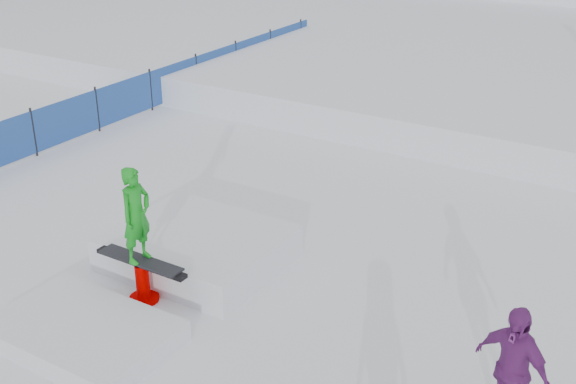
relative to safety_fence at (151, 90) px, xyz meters
The scene contains 5 objects.
ground 9.28m from the safety_fence, 45.44° to the right, with size 120.00×120.00×0.00m, color white.
snow_midrise 11.43m from the safety_fence, 55.34° to the left, with size 50.00×18.00×0.80m, color white.
safety_fence is the anchor object (origin of this frame).
spectator_purple 13.10m from the safety_fence, 31.06° to the right, with size 0.94×0.39×1.60m, color #75287C.
jib_rail_feature 8.71m from the safety_fence, 46.93° to the right, with size 2.60×4.40×2.11m.
Camera 1 is at (5.98, -6.92, 5.87)m, focal length 45.00 mm.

